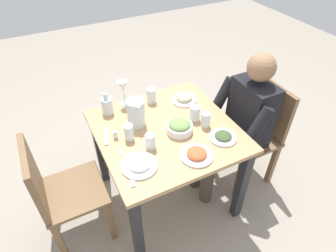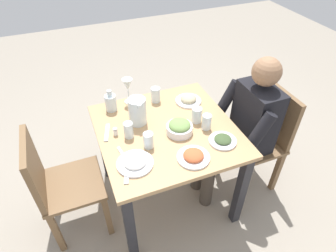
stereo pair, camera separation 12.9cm
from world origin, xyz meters
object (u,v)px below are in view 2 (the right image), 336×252
chair_far (58,183)px  diner_near (243,127)px  water_glass_by_pitcher (197,115)px  wine_glass (128,86)px  water_glass_center (207,122)px  plate_rice_curry (193,156)px  oil_carafe (111,103)px  plate_yoghurt (135,162)px  water_glass_near_left (129,130)px  water_glass_far_right (148,140)px  chair_near (262,135)px  water_glass_near_right (156,95)px  salt_shaker (115,132)px  salad_bowl (180,127)px  plate_beans (188,99)px  plate_dolmas (223,140)px  dining_table (167,142)px  water_pitcher (137,111)px

chair_far → diner_near: diner_near is taller
water_glass_by_pitcher → wine_glass: 0.55m
chair_far → water_glass_center: (-0.10, -1.01, 0.29)m
plate_rice_curry → diner_near: bearing=-66.7°
chair_far → oil_carafe: 0.64m
plate_yoghurt → water_glass_near_left: bearing=-7.7°
water_glass_near_left → water_glass_center: 0.51m
plate_yoghurt → water_glass_by_pitcher: water_glass_by_pitcher is taller
water_glass_far_right → oil_carafe: size_ratio=0.64×
water_glass_far_right → water_glass_by_pitcher: (0.11, -0.38, 0.00)m
chair_near → water_glass_near_right: size_ratio=7.65×
plate_rice_curry → salt_shaker: bearing=45.3°
salad_bowl → water_glass_center: 0.18m
plate_beans → water_glass_near_left: size_ratio=1.75×
chair_far → chair_near: bearing=-93.8°
water_glass_near_left → water_glass_near_right: 0.43m
plate_beans → wine_glass: 0.46m
water_glass_by_pitcher → salt_shaker: size_ratio=2.02×
chair_far → water_glass_near_left: bearing=-89.0°
diner_near → plate_rice_curry: diner_near is taller
plate_dolmas → water_glass_near_right: (0.58, 0.24, 0.04)m
chair_far → diner_near: (-0.10, -1.31, 0.15)m
diner_near → plate_beans: bearing=41.6°
chair_far → water_glass_by_pitcher: 1.02m
dining_table → plate_yoghurt: bearing=128.5°
water_glass_near_right → oil_carafe: 0.33m
water_glass_near_right → water_glass_near_left: bearing=136.5°
plate_beans → plate_dolmas: (-0.48, -0.02, -0.01)m
water_glass_near_right → salt_shaker: size_ratio=2.09×
plate_yoghurt → oil_carafe: bearing=0.5°
dining_table → plate_dolmas: 0.40m
water_glass_far_right → oil_carafe: 0.48m
plate_yoghurt → water_glass_center: water_glass_center is taller
salad_bowl → dining_table: bearing=46.5°
water_glass_near_left → wine_glass: 0.40m
dining_table → water_glass_by_pitcher: size_ratio=8.28×
plate_rice_curry → plate_yoghurt: 0.35m
plate_dolmas → salt_shaker: size_ratio=3.27×
plate_rice_curry → salt_shaker: (0.38, 0.38, 0.01)m
chair_far → plate_yoghurt: chair_far is taller
wine_glass → water_glass_near_right: bearing=-108.5°
water_pitcher → wine_glass: 0.26m
water_glass_far_right → dining_table: bearing=-54.6°
plate_rice_curry → oil_carafe: (0.65, 0.34, 0.04)m
plate_dolmas → plate_rice_curry: bearing=104.8°
plate_rice_curry → water_glass_far_right: 0.29m
plate_dolmas → plate_yoghurt: bearing=88.0°
water_pitcher → water_glass_near_right: (0.19, -0.20, -0.04)m
wine_glass → salt_shaker: bearing=150.8°
oil_carafe → salt_shaker: size_ratio=3.05×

